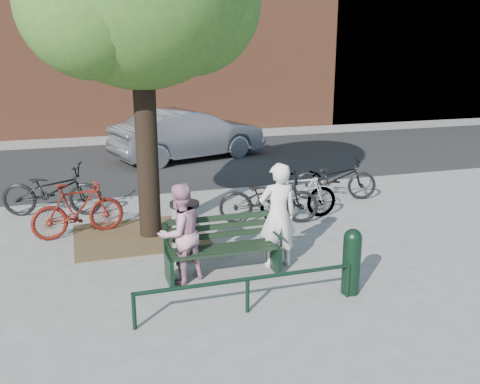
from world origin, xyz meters
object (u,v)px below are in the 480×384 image
object	(u,v)px
person_left	(278,215)
parked_car	(189,134)
person_right	(180,233)
bicycle_c	(269,198)
park_bench	(222,246)
bollard	(352,259)
litter_bin	(185,231)

from	to	relation	value
person_left	parked_car	bearing A→B (deg)	-90.96
person_right	person_left	bearing A→B (deg)	159.43
bicycle_c	park_bench	bearing A→B (deg)	158.14
park_bench	bicycle_c	distance (m)	2.64
bicycle_c	parked_car	size ratio (longest dim) A/B	0.42
person_right	bollard	size ratio (longest dim) A/B	1.56
litter_bin	bicycle_c	xyz separation A→B (m)	(1.97, 1.34, 0.02)
person_right	litter_bin	size ratio (longest dim) A/B	1.54
bicycle_c	person_left	bearing A→B (deg)	177.84
person_right	bollard	distance (m)	2.53
litter_bin	parked_car	size ratio (longest dim) A/B	0.21
person_right	bollard	world-z (taller)	person_right
bollard	litter_bin	bearing A→B (deg)	135.73
person_left	person_right	size ratio (longest dim) A/B	1.12
person_left	person_right	bearing A→B (deg)	5.37
litter_bin	person_left	bearing A→B (deg)	-27.69
person_right	parked_car	world-z (taller)	parked_car
bicycle_c	litter_bin	bearing A→B (deg)	138.73
parked_car	bollard	bearing A→B (deg)	164.74
person_left	bicycle_c	xyz separation A→B (m)	(0.62, 2.05, -0.33)
person_left	litter_bin	bearing A→B (deg)	-25.90
parked_car	litter_bin	bearing A→B (deg)	150.73
person_left	park_bench	bearing A→B (deg)	6.06
person_left	litter_bin	xyz separation A→B (m)	(-1.36, 0.71, -0.35)
park_bench	parked_car	bearing A→B (deg)	81.07
litter_bin	parked_car	distance (m)	8.10
park_bench	person_left	distance (m)	1.02
park_bench	parked_car	distance (m)	8.80
person_right	bicycle_c	distance (m)	3.10
person_left	person_right	distance (m)	1.60
person_left	bollard	distance (m)	1.44
bollard	bicycle_c	world-z (taller)	bicycle_c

